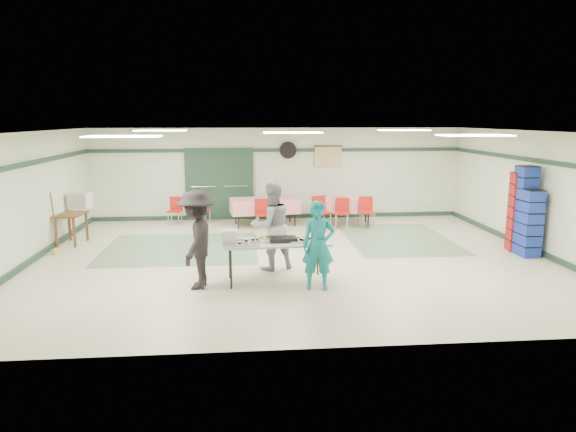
{
  "coord_description": "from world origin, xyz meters",
  "views": [
    {
      "loc": [
        -1.05,
        -10.72,
        2.97
      ],
      "look_at": [
        -0.12,
        -0.3,
        0.98
      ],
      "focal_mm": 32.0,
      "sensor_mm": 36.0,
      "label": 1
    }
  ],
  "objects": [
    {
      "name": "floor",
      "position": [
        0.0,
        0.0,
        0.0
      ],
      "size": [
        11.0,
        11.0,
        0.0
      ],
      "primitive_type": "plane",
      "color": "beige",
      "rests_on": "ground"
    },
    {
      "name": "ceiling",
      "position": [
        0.0,
        0.0,
        2.7
      ],
      "size": [
        11.0,
        11.0,
        0.0
      ],
      "primitive_type": "plane",
      "rotation": [
        3.14,
        0.0,
        0.0
      ],
      "color": "white",
      "rests_on": "wall_back"
    },
    {
      "name": "wall_back",
      "position": [
        0.0,
        4.5,
        1.35
      ],
      "size": [
        11.0,
        0.0,
        11.0
      ],
      "primitive_type": "plane",
      "rotation": [
        1.57,
        0.0,
        0.0
      ],
      "color": "beige",
      "rests_on": "floor"
    },
    {
      "name": "wall_front",
      "position": [
        0.0,
        -4.5,
        1.35
      ],
      "size": [
        11.0,
        0.0,
        11.0
      ],
      "primitive_type": "plane",
      "rotation": [
        -1.57,
        0.0,
        0.0
      ],
      "color": "beige",
      "rests_on": "floor"
    },
    {
      "name": "wall_left",
      "position": [
        -5.5,
        0.0,
        1.35
      ],
      "size": [
        0.0,
        9.0,
        9.0
      ],
      "primitive_type": "plane",
      "rotation": [
        1.57,
        0.0,
        1.57
      ],
      "color": "beige",
      "rests_on": "floor"
    },
    {
      "name": "wall_right",
      "position": [
        5.5,
        0.0,
        1.35
      ],
      "size": [
        0.0,
        9.0,
        9.0
      ],
      "primitive_type": "plane",
      "rotation": [
        1.57,
        0.0,
        -1.57
      ],
      "color": "beige",
      "rests_on": "floor"
    },
    {
      "name": "trim_back",
      "position": [
        0.0,
        4.47,
        2.05
      ],
      "size": [
        11.0,
        0.06,
        0.1
      ],
      "primitive_type": "cube",
      "color": "#1E3827",
      "rests_on": "wall_back"
    },
    {
      "name": "baseboard_back",
      "position": [
        0.0,
        4.47,
        0.06
      ],
      "size": [
        11.0,
        0.06,
        0.12
      ],
      "primitive_type": "cube",
      "color": "#1E3827",
      "rests_on": "floor"
    },
    {
      "name": "trim_left",
      "position": [
        -5.47,
        0.0,
        2.05
      ],
      "size": [
        0.06,
        9.0,
        0.1
      ],
      "primitive_type": "cube",
      "rotation": [
        0.0,
        0.0,
        1.57
      ],
      "color": "#1E3827",
      "rests_on": "wall_back"
    },
    {
      "name": "baseboard_left",
      "position": [
        -5.47,
        0.0,
        0.06
      ],
      "size": [
        0.06,
        9.0,
        0.12
      ],
      "primitive_type": "cube",
      "rotation": [
        0.0,
        0.0,
        1.57
      ],
      "color": "#1E3827",
      "rests_on": "floor"
    },
    {
      "name": "trim_right",
      "position": [
        5.47,
        0.0,
        2.05
      ],
      "size": [
        0.06,
        9.0,
        0.1
      ],
      "primitive_type": "cube",
      "rotation": [
        0.0,
        0.0,
        1.57
      ],
      "color": "#1E3827",
      "rests_on": "wall_back"
    },
    {
      "name": "baseboard_right",
      "position": [
        5.47,
        0.0,
        0.06
      ],
      "size": [
        0.06,
        9.0,
        0.12
      ],
      "primitive_type": "cube",
      "rotation": [
        0.0,
        0.0,
        1.57
      ],
      "color": "#1E3827",
      "rests_on": "floor"
    },
    {
      "name": "green_patch_a",
      "position": [
        -2.5,
        1.0,
        0.0
      ],
      "size": [
        3.5,
        3.0,
        0.01
      ],
      "primitive_type": "cube",
      "color": "gray",
      "rests_on": "floor"
    },
    {
      "name": "green_patch_b",
      "position": [
        2.8,
        1.5,
        0.0
      ],
      "size": [
        2.5,
        3.5,
        0.01
      ],
      "primitive_type": "cube",
      "color": "gray",
      "rests_on": "floor"
    },
    {
      "name": "double_door_left",
      "position": [
        -2.2,
        4.44,
        1.05
      ],
      "size": [
        0.9,
        0.06,
        2.1
      ],
      "primitive_type": "cube",
      "color": "gray",
      "rests_on": "floor"
    },
    {
      "name": "double_door_right",
      "position": [
        -1.25,
        4.44,
        1.05
      ],
      "size": [
        0.9,
        0.06,
        2.1
      ],
      "primitive_type": "cube",
      "color": "gray",
      "rests_on": "floor"
    },
    {
      "name": "door_frame",
      "position": [
        -1.73,
        4.42,
        1.05
      ],
      "size": [
        2.0,
        0.03,
        2.15
      ],
      "primitive_type": "cube",
      "color": "#1E3827",
      "rests_on": "floor"
    },
    {
      "name": "wall_fan",
      "position": [
        0.3,
        4.44,
        2.05
      ],
      "size": [
        0.5,
        0.1,
        0.5
      ],
      "primitive_type": "cylinder",
      "rotation": [
        1.57,
        0.0,
        0.0
      ],
      "color": "black",
      "rests_on": "wall_back"
    },
    {
      "name": "scroll_banner",
      "position": [
        1.5,
        4.44,
        1.85
      ],
      "size": [
        0.8,
        0.02,
        0.6
      ],
      "primitive_type": "cube",
      "color": "#D6B385",
      "rests_on": "wall_back"
    },
    {
      "name": "serving_table",
      "position": [
        -0.45,
        -1.62,
        0.72
      ],
      "size": [
        2.0,
        0.9,
        0.76
      ],
      "rotation": [
        0.0,
        0.0,
        0.06
      ],
      "color": "#BBBCB6",
      "rests_on": "floor"
    },
    {
      "name": "sheet_tray_right",
      "position": [
        0.07,
        -1.66,
        0.77
      ],
      "size": [
        0.58,
        0.46,
        0.02
      ],
      "primitive_type": "cube",
      "rotation": [
        0.0,
        0.0,
        0.06
      ],
      "color": "silver",
      "rests_on": "serving_table"
    },
    {
      "name": "sheet_tray_mid",
      "position": [
        -0.6,
        -1.53,
        0.77
      ],
      "size": [
        0.56,
        0.44,
        0.02
      ],
      "primitive_type": "cube",
      "rotation": [
        0.0,
        0.0,
        0.06
      ],
      "color": "silver",
      "rests_on": "serving_table"
    },
    {
      "name": "sheet_tray_left",
      "position": [
        -1.03,
        -1.77,
        0.77
      ],
      "size": [
        0.55,
        0.43,
        0.02
      ],
      "primitive_type": "cube",
      "rotation": [
        0.0,
        0.0,
        0.06
      ],
      "color": "silver",
      "rests_on": "serving_table"
    },
    {
      "name": "baking_pan",
      "position": [
        -0.33,
        -1.64,
        0.8
      ],
      "size": [
        0.52,
        0.34,
        0.08
      ],
      "primitive_type": "cube",
      "rotation": [
        0.0,
        0.0,
        0.06
      ],
      "color": "black",
      "rests_on": "serving_table"
    },
    {
      "name": "foam_box_stack",
      "position": [
        -1.31,
        -1.63,
        0.88
      ],
      "size": [
        0.27,
        0.25,
        0.24
      ],
      "primitive_type": "cube",
      "rotation": [
        0.0,
        0.0,
        0.06
      ],
      "color": "white",
      "rests_on": "serving_table"
    },
    {
      "name": "volunteer_teal",
      "position": [
        0.25,
        -2.11,
        0.79
      ],
      "size": [
        0.6,
        0.41,
        1.57
      ],
      "primitive_type": "imported",
      "rotation": [
        0.0,
        0.0,
        -0.06
      ],
      "color": "#137983",
      "rests_on": "floor"
    },
    {
      "name": "volunteer_grey",
      "position": [
        -0.49,
        -0.82,
        0.88
      ],
      "size": [
        1.03,
        0.92,
        1.76
      ],
      "primitive_type": "imported",
      "rotation": [
        0.0,
        0.0,
        3.5
      ],
      "color": "gray",
      "rests_on": "floor"
    },
    {
      "name": "volunteer_dark",
      "position": [
        -1.88,
        -1.85,
        0.88
      ],
      "size": [
        0.79,
        1.2,
        1.75
      ],
      "primitive_type": "imported",
      "rotation": [
        0.0,
        0.0,
        -1.7
      ],
      "color": "black",
      "rests_on": "floor"
    },
    {
      "name": "dining_table_a",
      "position": [
        1.77,
        3.5,
        0.57
      ],
      "size": [
        1.8,
        0.96,
        0.77
      ],
      "rotation": [
        0.0,
        0.0,
        -0.11
      ],
      "color": "red",
      "rests_on": "floor"
    },
    {
      "name": "dining_table_b",
      "position": [
        -0.43,
        3.5,
        0.57
      ],
      "size": [
        1.99,
        1.09,
        0.77
      ],
      "rotation": [
        0.0,
        0.0,
        0.13
      ],
      "color": "red",
      "rests_on": "floor"
    },
    {
      "name": "chair_a",
      "position": [
        1.66,
        2.93,
        0.51
      ],
      "size": [
        0.47,
        0.47,
        0.83
      ],
      "rotation": [
        0.0,
        0.0,
        -0.25
      ],
      "color": "#B2260E",
      "rests_on": "floor"
    },
    {
      "name": "chair_b",
      "position": [
        1.06,
        2.93,
        0.54
      ],
      "size": [
        0.54,
        0.54,
        0.89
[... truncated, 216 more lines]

